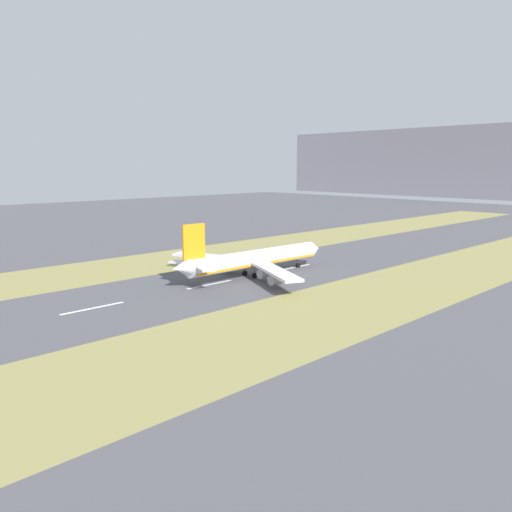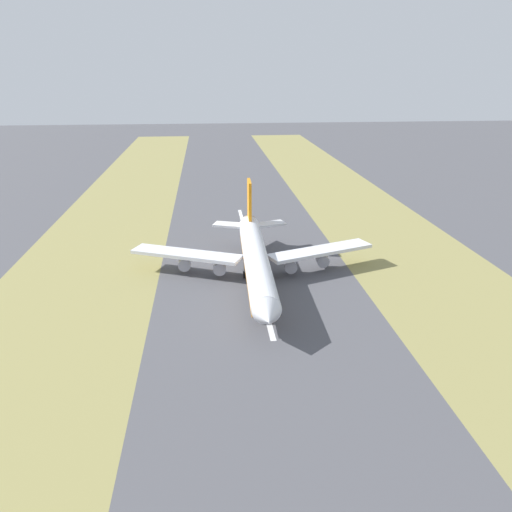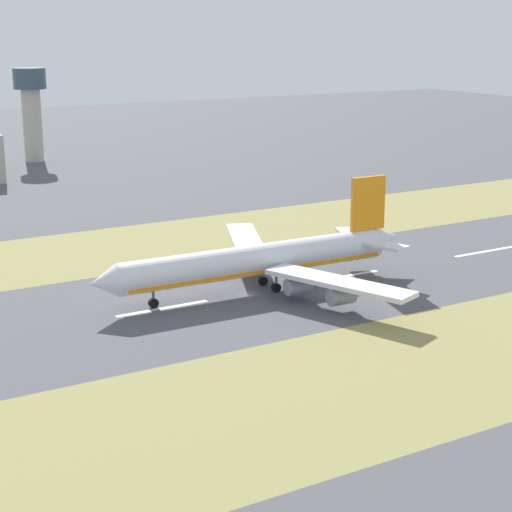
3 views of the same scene
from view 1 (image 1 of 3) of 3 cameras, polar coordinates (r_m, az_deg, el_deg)
The scene contains 7 objects.
ground_plane at distance 176.58m, azimuth 0.34°, elevation -2.13°, with size 800.00×800.00×0.00m, color #4C4C51.
grass_median_west at distance 210.85m, azimuth -8.11°, elevation -0.19°, with size 40.00×600.00×0.01m, color olive.
grass_median_east at distance 148.15m, azimuth 12.45°, elevation -4.81°, with size 40.00×600.00×0.01m, color olive.
centreline_dash_near at distance 142.48m, azimuth -18.14°, elevation -5.69°, with size 1.20×18.00×0.01m, color silver.
centreline_dash_mid at distance 162.62m, azimuth -5.30°, elevation -3.26°, with size 1.20×18.00×0.01m, color silver.
centreline_dash_far at distance 189.18m, azimuth 4.30°, elevation -1.32°, with size 1.20×18.00×0.01m, color silver.
airplane_main_jet at distance 172.40m, azimuth -0.47°, elevation -0.40°, with size 64.11×67.12×20.20m.
Camera 1 is at (125.04, -118.76, 37.95)m, focal length 35.00 mm.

